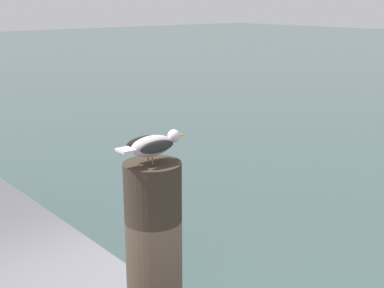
% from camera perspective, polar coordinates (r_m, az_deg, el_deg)
% --- Properties ---
extents(mooring_post, '(0.29, 0.29, 1.04)m').
position_cam_1_polar(mooring_post, '(2.72, -4.15, -12.60)').
color(mooring_post, '#382D23').
rests_on(mooring_post, harbor_quay).
extents(seagull, '(0.15, 0.39, 0.14)m').
position_cam_1_polar(seagull, '(2.50, -4.30, -0.07)').
color(seagull, '#C67360').
rests_on(seagull, mooring_post).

